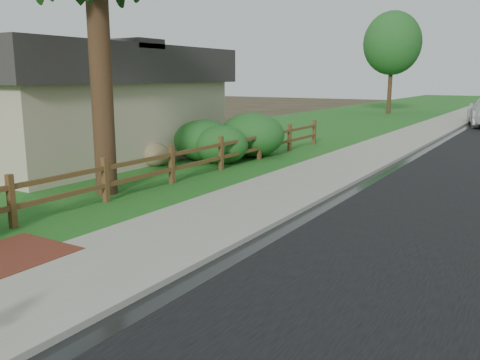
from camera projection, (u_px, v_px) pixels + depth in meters
The scene contains 12 objects.
ground at pixel (141, 275), 7.56m from camera, with size 120.00×120.00×0.00m, color #31291B.
curb at pixel (477, 117), 36.59m from camera, with size 0.40×90.00×0.12m, color gray.
sidewalk at pixel (458, 116), 37.26m from camera, with size 2.20×90.00×0.10m, color gray.
grass_strip at pixel (431, 115), 38.23m from camera, with size 1.60×90.00×0.06m, color #17531D.
lawn_near at pixel (364, 113), 40.90m from camera, with size 9.00×90.00×0.04m, color #17531D.
ranch_fence at pixel (198, 157), 14.63m from camera, with size 0.12×16.92×1.10m.
house at pixel (44, 99), 18.62m from camera, with size 10.60×9.60×4.05m.
boulder at pixel (154, 154), 16.59m from camera, with size 1.20×0.90×0.80m, color brown.
shrub_b at pixel (203, 140), 17.67m from camera, with size 2.05×2.05×1.44m, color #1D4F1C.
shrub_c at pixel (221, 145), 17.02m from camera, with size 1.81×1.81×1.31m, color #1D4F1C.
shrub_d at pixel (252, 135), 18.50m from camera, with size 2.38×2.38×1.62m, color #1D4F1C.
tree_mid_left at pixel (392, 43), 38.80m from camera, with size 4.37×4.37×7.82m.
Camera 1 is at (4.98, -5.30, 2.90)m, focal length 38.00 mm.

